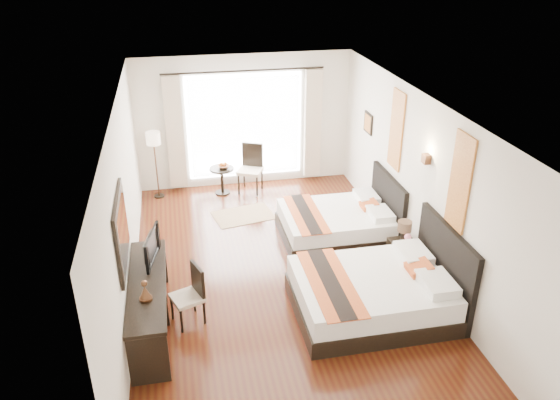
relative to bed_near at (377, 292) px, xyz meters
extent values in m
cube|color=#3D140B|center=(-1.20, 1.14, -0.33)|extent=(4.50, 7.50, 0.01)
cube|color=white|center=(-1.20, 1.14, 2.47)|extent=(4.50, 7.50, 0.02)
cube|color=silver|center=(1.05, 1.14, 1.08)|extent=(0.01, 7.50, 2.80)
cube|color=silver|center=(-3.44, 1.14, 1.08)|extent=(0.01, 7.50, 2.80)
cube|color=silver|center=(-1.20, 4.88, 1.08)|extent=(4.50, 0.01, 2.80)
cube|color=silver|center=(-1.20, -2.61, 1.08)|extent=(4.50, 0.01, 2.80)
cube|color=white|center=(-1.20, 4.87, 0.98)|extent=(2.40, 0.02, 2.20)
cube|color=white|center=(-1.20, 4.81, 0.98)|extent=(2.30, 0.02, 2.10)
cube|color=#BBA691|center=(-2.65, 4.77, 0.96)|extent=(0.35, 0.14, 2.35)
cube|color=#BBA691|center=(0.25, 4.77, 0.96)|extent=(0.35, 0.14, 2.35)
cube|color=#8F4014|center=(1.03, 0.00, 1.63)|extent=(0.03, 0.50, 1.35)
cube|color=#8F4014|center=(1.03, 2.20, 1.63)|extent=(0.03, 0.50, 1.35)
cube|color=#492C1A|center=(0.99, 0.95, 1.60)|extent=(0.10, 0.14, 0.14)
cube|color=black|center=(-3.42, 0.26, 1.23)|extent=(0.04, 1.25, 0.95)
cube|color=white|center=(-3.39, 0.26, 1.23)|extent=(0.01, 1.12, 0.82)
cube|color=black|center=(-0.11, 0.00, -0.19)|extent=(2.14, 1.67, 0.26)
cube|color=white|center=(-0.11, 0.00, 0.09)|extent=(2.08, 1.63, 0.31)
cube|color=black|center=(1.00, 0.00, 0.30)|extent=(0.08, 1.67, 1.25)
cube|color=#AE301C|center=(-0.71, 0.00, 0.26)|extent=(0.57, 1.73, 0.02)
cube|color=black|center=(0.02, 2.20, -0.21)|extent=(1.89, 1.47, 0.23)
cube|color=white|center=(0.02, 2.20, 0.04)|extent=(1.83, 1.43, 0.28)
cube|color=black|center=(1.00, 2.20, 0.23)|extent=(0.08, 1.47, 1.11)
cube|color=#AE301C|center=(-0.51, 2.20, 0.19)|extent=(0.51, 1.53, 0.02)
cube|color=black|center=(0.80, 0.95, -0.08)|extent=(0.40, 0.50, 0.48)
cylinder|color=black|center=(0.80, 1.00, 0.27)|extent=(0.09, 0.09, 0.19)
cylinder|color=#3D2B1D|center=(0.80, 1.00, 0.45)|extent=(0.22, 0.22, 0.17)
imported|color=black|center=(0.79, 0.83, 0.24)|extent=(0.16, 0.16, 0.13)
cube|color=black|center=(-3.19, 0.26, 0.05)|extent=(0.50, 2.20, 0.76)
imported|color=black|center=(-3.17, 0.81, 0.65)|extent=(0.25, 0.76, 0.44)
cube|color=#BFAA93|center=(-2.68, 0.28, 0.08)|extent=(0.52, 0.52, 0.05)
cube|color=black|center=(-2.51, 0.34, 0.32)|extent=(0.17, 0.37, 0.45)
cylinder|color=black|center=(-3.08, 4.53, -0.31)|extent=(0.21, 0.21, 0.03)
cylinder|color=#492C1A|center=(-3.08, 4.53, 0.30)|extent=(0.03, 0.03, 1.20)
cylinder|color=beige|center=(-3.08, 4.53, 0.96)|extent=(0.28, 0.28, 0.25)
cylinder|color=black|center=(-1.76, 4.43, -0.03)|extent=(0.50, 0.50, 0.58)
imported|color=#4B371B|center=(-1.72, 4.40, 0.28)|extent=(0.26, 0.26, 0.06)
cube|color=#BFAA93|center=(-1.17, 4.41, 0.15)|extent=(0.62, 0.62, 0.06)
cube|color=black|center=(-1.08, 4.60, 0.43)|extent=(0.42, 0.23, 0.52)
cube|color=#A18061|center=(-1.48, 3.33, -0.32)|extent=(1.25, 0.97, 0.01)
camera|label=1|loc=(-2.64, -6.03, 4.60)|focal=35.00mm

